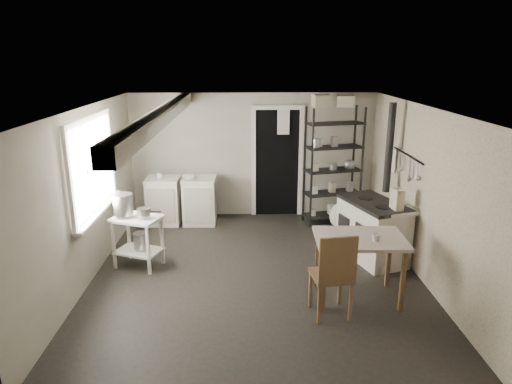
{
  "coord_description": "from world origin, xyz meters",
  "views": [
    {
      "loc": [
        -0.15,
        -5.82,
        2.93
      ],
      "look_at": [
        0.0,
        0.3,
        1.1
      ],
      "focal_mm": 32.0,
      "sensor_mm": 36.0,
      "label": 1
    }
  ],
  "objects_px": {
    "prep_table": "(138,240)",
    "chair": "(331,276)",
    "shelf_rack": "(333,171)",
    "flour_sack": "(340,215)",
    "base_cabinets": "(182,199)",
    "stove": "(372,230)",
    "work_table": "(358,270)",
    "stockpot": "(123,204)"
  },
  "relations": [
    {
      "from": "stockpot",
      "to": "shelf_rack",
      "type": "distance_m",
      "value": 3.73
    },
    {
      "from": "chair",
      "to": "flour_sack",
      "type": "height_order",
      "value": "chair"
    },
    {
      "from": "base_cabinets",
      "to": "work_table",
      "type": "height_order",
      "value": "base_cabinets"
    },
    {
      "from": "prep_table",
      "to": "stove",
      "type": "distance_m",
      "value": 3.44
    },
    {
      "from": "stockpot",
      "to": "stove",
      "type": "distance_m",
      "value": 3.64
    },
    {
      "from": "stockpot",
      "to": "flour_sack",
      "type": "bearing_deg",
      "value": 23.21
    },
    {
      "from": "prep_table",
      "to": "flour_sack",
      "type": "height_order",
      "value": "prep_table"
    },
    {
      "from": "prep_table",
      "to": "stockpot",
      "type": "bearing_deg",
      "value": 177.53
    },
    {
      "from": "shelf_rack",
      "to": "stove",
      "type": "height_order",
      "value": "shelf_rack"
    },
    {
      "from": "stove",
      "to": "work_table",
      "type": "distance_m",
      "value": 1.28
    },
    {
      "from": "flour_sack",
      "to": "stockpot",
      "type": "bearing_deg",
      "value": -156.79
    },
    {
      "from": "prep_table",
      "to": "stove",
      "type": "xyz_separation_m",
      "value": [
        3.43,
        0.2,
        0.04
      ]
    },
    {
      "from": "stove",
      "to": "flour_sack",
      "type": "xyz_separation_m",
      "value": [
        -0.22,
        1.26,
        -0.2
      ]
    },
    {
      "from": "base_cabinets",
      "to": "stove",
      "type": "distance_m",
      "value": 3.43
    },
    {
      "from": "base_cabinets",
      "to": "chair",
      "type": "xyz_separation_m",
      "value": [
        2.13,
        -3.12,
        0.02
      ]
    },
    {
      "from": "shelf_rack",
      "to": "flour_sack",
      "type": "bearing_deg",
      "value": -86.36
    },
    {
      "from": "prep_table",
      "to": "chair",
      "type": "bearing_deg",
      "value": -27.96
    },
    {
      "from": "prep_table",
      "to": "work_table",
      "type": "distance_m",
      "value": 3.09
    },
    {
      "from": "stove",
      "to": "stockpot",
      "type": "bearing_deg",
      "value": 164.37
    },
    {
      "from": "base_cabinets",
      "to": "shelf_rack",
      "type": "bearing_deg",
      "value": 0.86
    },
    {
      "from": "shelf_rack",
      "to": "stove",
      "type": "bearing_deg",
      "value": -92.13
    },
    {
      "from": "shelf_rack",
      "to": "chair",
      "type": "bearing_deg",
      "value": -114.13
    },
    {
      "from": "stockpot",
      "to": "flour_sack",
      "type": "distance_m",
      "value": 3.75
    },
    {
      "from": "stove",
      "to": "chair",
      "type": "xyz_separation_m",
      "value": [
        -0.9,
        -1.54,
        0.05
      ]
    },
    {
      "from": "shelf_rack",
      "to": "flour_sack",
      "type": "distance_m",
      "value": 0.79
    },
    {
      "from": "work_table",
      "to": "chair",
      "type": "height_order",
      "value": "chair"
    },
    {
      "from": "chair",
      "to": "shelf_rack",
      "type": "bearing_deg",
      "value": 71.65
    },
    {
      "from": "work_table",
      "to": "shelf_rack",
      "type": "bearing_deg",
      "value": 86.26
    },
    {
      "from": "stockpot",
      "to": "shelf_rack",
      "type": "bearing_deg",
      "value": 28.41
    },
    {
      "from": "base_cabinets",
      "to": "work_table",
      "type": "bearing_deg",
      "value": -46.56
    },
    {
      "from": "prep_table",
      "to": "shelf_rack",
      "type": "height_order",
      "value": "shelf_rack"
    },
    {
      "from": "prep_table",
      "to": "chair",
      "type": "height_order",
      "value": "chair"
    },
    {
      "from": "stove",
      "to": "base_cabinets",
      "type": "bearing_deg",
      "value": 133.77
    },
    {
      "from": "chair",
      "to": "flour_sack",
      "type": "distance_m",
      "value": 2.89
    },
    {
      "from": "shelf_rack",
      "to": "stove",
      "type": "relative_size",
      "value": 1.87
    },
    {
      "from": "stockpot",
      "to": "base_cabinets",
      "type": "xyz_separation_m",
      "value": [
        0.56,
        1.78,
        -0.48
      ]
    },
    {
      "from": "prep_table",
      "to": "shelf_rack",
      "type": "bearing_deg",
      "value": 29.81
    },
    {
      "from": "prep_table",
      "to": "chair",
      "type": "distance_m",
      "value": 2.86
    },
    {
      "from": "prep_table",
      "to": "work_table",
      "type": "bearing_deg",
      "value": -18.49
    },
    {
      "from": "stockpot",
      "to": "shelf_rack",
      "type": "height_order",
      "value": "shelf_rack"
    },
    {
      "from": "stockpot",
      "to": "stove",
      "type": "relative_size",
      "value": 0.26
    },
    {
      "from": "base_cabinets",
      "to": "flour_sack",
      "type": "height_order",
      "value": "base_cabinets"
    }
  ]
}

